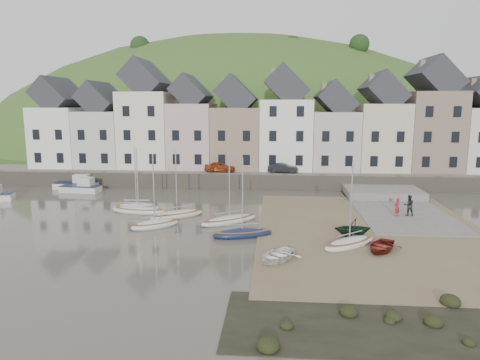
# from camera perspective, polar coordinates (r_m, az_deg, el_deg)

# --- Properties ---
(ground) EXTENTS (160.00, 160.00, 0.00)m
(ground) POSITION_cam_1_polar(r_m,az_deg,el_deg) (35.78, -0.79, -6.40)
(ground) COLOR #454036
(ground) RESTS_ON ground
(quay_land) EXTENTS (90.00, 30.00, 1.50)m
(quay_land) POSITION_cam_1_polar(r_m,az_deg,el_deg) (66.91, 1.83, 1.94)
(quay_land) COLOR #3C5C24
(quay_land) RESTS_ON ground
(quay_street) EXTENTS (70.00, 7.00, 0.10)m
(quay_street) POSITION_cam_1_polar(r_m,az_deg,el_deg) (55.43, 1.23, 1.11)
(quay_street) COLOR slate
(quay_street) RESTS_ON quay_land
(seawall) EXTENTS (70.00, 1.20, 1.80)m
(seawall) POSITION_cam_1_polar(r_m,az_deg,el_deg) (52.10, 0.99, -0.19)
(seawall) COLOR slate
(seawall) RESTS_ON ground
(beach) EXTENTS (18.00, 26.00, 0.06)m
(beach) POSITION_cam_1_polar(r_m,az_deg,el_deg) (36.45, 16.81, -6.49)
(beach) COLOR brown
(beach) RESTS_ON ground
(slipway) EXTENTS (8.00, 18.00, 0.12)m
(slipway) POSITION_cam_1_polar(r_m,az_deg,el_deg) (44.90, 19.71, -3.53)
(slipway) COLOR slate
(slipway) RESTS_ON ground
(hillside) EXTENTS (134.40, 84.00, 84.00)m
(hillside) POSITION_cam_1_polar(r_m,az_deg,el_deg) (98.62, -0.33, -6.57)
(hillside) COLOR #3C5C24
(hillside) RESTS_ON ground
(townhouse_terrace) EXTENTS (61.05, 8.00, 13.93)m
(townhouse_terrace) POSITION_cam_1_polar(r_m,az_deg,el_deg) (58.26, 3.20, 7.24)
(townhouse_terrace) COLOR white
(townhouse_terrace) RESTS_ON quay_land
(sailboat_0) EXTENTS (5.40, 2.24, 6.32)m
(sailboat_0) POSITION_cam_1_polar(r_m,az_deg,el_deg) (41.96, -13.05, -3.84)
(sailboat_0) COLOR silver
(sailboat_0) RESTS_ON ground
(sailboat_1) EXTENTS (4.51, 1.73, 6.32)m
(sailboat_1) POSITION_cam_1_polar(r_m,az_deg,el_deg) (43.19, -13.29, -3.45)
(sailboat_1) COLOR silver
(sailboat_1) RESTS_ON ground
(sailboat_2) EXTENTS (5.00, 4.20, 6.32)m
(sailboat_2) POSITION_cam_1_polar(r_m,az_deg,el_deg) (39.74, -8.19, -4.45)
(sailboat_2) COLOR beige
(sailboat_2) RESTS_ON ground
(sailboat_3) EXTENTS (4.18, 3.67, 6.32)m
(sailboat_3) POSITION_cam_1_polar(r_m,az_deg,el_deg) (36.88, -11.00, -5.66)
(sailboat_3) COLOR silver
(sailboat_3) RESTS_ON ground
(sailboat_4) EXTENTS (5.23, 4.59, 6.32)m
(sailboat_4) POSITION_cam_1_polar(r_m,az_deg,el_deg) (37.59, -1.37, -5.19)
(sailboat_4) COLOR silver
(sailboat_4) RESTS_ON ground
(sailboat_5) EXTENTS (4.94, 2.88, 6.32)m
(sailboat_5) POSITION_cam_1_polar(r_m,az_deg,el_deg) (33.81, 0.33, -6.92)
(sailboat_5) COLOR #131E3E
(sailboat_5) RESTS_ON ground
(sailboat_6) EXTENTS (4.64, 4.20, 6.32)m
(sailboat_6) POSITION_cam_1_polar(r_m,az_deg,el_deg) (32.48, 14.04, -7.94)
(sailboat_6) COLOR silver
(sailboat_6) RESTS_ON ground
(motorboat_0) EXTENTS (4.69, 2.20, 1.70)m
(motorboat_0) POSITION_cam_1_polar(r_m,az_deg,el_deg) (53.48, -19.89, -0.87)
(motorboat_0) COLOR silver
(motorboat_0) RESTS_ON ground
(motorboat_2) EXTENTS (5.13, 1.98, 1.70)m
(motorboat_2) POSITION_cam_1_polar(r_m,az_deg,el_deg) (55.92, -20.39, -0.45)
(motorboat_2) COLOR silver
(motorboat_2) RESTS_ON ground
(rowboat_white) EXTENTS (3.85, 4.08, 0.69)m
(rowboat_white) POSITION_cam_1_polar(r_m,az_deg,el_deg) (28.83, 4.89, -9.69)
(rowboat_white) COLOR white
(rowboat_white) RESTS_ON beach
(rowboat_green) EXTENTS (2.97, 2.64, 1.44)m
(rowboat_green) POSITION_cam_1_polar(r_m,az_deg,el_deg) (34.44, 14.44, -6.03)
(rowboat_green) COLOR black
(rowboat_green) RESTS_ON beach
(rowboat_red) EXTENTS (3.59, 3.94, 0.67)m
(rowboat_red) POSITION_cam_1_polar(r_m,az_deg,el_deg) (31.95, 17.87, -8.19)
(rowboat_red) COLOR maroon
(rowboat_red) RESTS_ON beach
(person_red) EXTENTS (0.70, 0.70, 1.65)m
(person_red) POSITION_cam_1_polar(r_m,az_deg,el_deg) (41.63, 19.75, -3.31)
(person_red) COLOR maroon
(person_red) RESTS_ON slipway
(person_dark) EXTENTS (0.92, 0.72, 1.87)m
(person_dark) POSITION_cam_1_polar(r_m,az_deg,el_deg) (42.15, 21.10, -3.08)
(person_dark) COLOR black
(person_dark) RESTS_ON slipway
(car_left) EXTENTS (3.84, 1.66, 1.29)m
(car_left) POSITION_cam_1_polar(r_m,az_deg,el_deg) (54.69, -2.64, 1.72)
(car_left) COLOR #933615
(car_left) RESTS_ON quay_street
(car_right) EXTENTS (3.80, 1.65, 1.22)m
(car_right) POSITION_cam_1_polar(r_m,az_deg,el_deg) (54.26, 5.61, 1.57)
(car_right) COLOR black
(car_right) RESTS_ON quay_street
(shore_rocks) EXTENTS (14.00, 6.00, 0.66)m
(shore_rocks) POSITION_cam_1_polar(r_m,az_deg,el_deg) (22.21, 17.30, -17.26)
(shore_rocks) COLOR black
(shore_rocks) RESTS_ON ground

